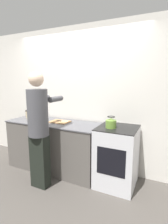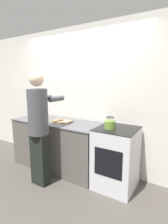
{
  "view_description": "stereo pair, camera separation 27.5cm",
  "coord_description": "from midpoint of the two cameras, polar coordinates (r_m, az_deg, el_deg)",
  "views": [
    {
      "loc": [
        1.52,
        -2.21,
        1.64
      ],
      "look_at": [
        0.35,
        0.22,
        1.15
      ],
      "focal_mm": 28.0,
      "sensor_mm": 36.0,
      "label": 1
    },
    {
      "loc": [
        1.76,
        -2.08,
        1.64
      ],
      "look_at": [
        0.35,
        0.22,
        1.15
      ],
      "focal_mm": 28.0,
      "sensor_mm": 36.0,
      "label": 2
    }
  ],
  "objects": [
    {
      "name": "wall_back",
      "position": [
        3.31,
        -4.19,
        4.42
      ],
      "size": [
        8.0,
        0.05,
        2.6
      ],
      "color": "silver",
      "rests_on": "ground_plane"
    },
    {
      "name": "cutting_board",
      "position": [
        3.19,
        -10.36,
        -3.15
      ],
      "size": [
        0.34,
        0.25,
        0.02
      ],
      "color": "#A87A4C",
      "rests_on": "counter"
    },
    {
      "name": "ground_plane",
      "position": [
        3.16,
        -10.64,
        -21.08
      ],
      "size": [
        12.0,
        12.0,
        0.0
      ],
      "primitive_type": "plane",
      "color": "#4C4742"
    },
    {
      "name": "counter",
      "position": [
        3.36,
        -11.95,
        -10.64
      ],
      "size": [
        1.74,
        0.66,
        0.9
      ],
      "color": "#5B5651",
      "rests_on": "ground_plane"
    },
    {
      "name": "kettle",
      "position": [
        2.61,
        5.83,
        -3.64
      ],
      "size": [
        0.16,
        0.16,
        0.17
      ],
      "color": "olive",
      "rests_on": "oven"
    },
    {
      "name": "knife",
      "position": [
        3.18,
        -9.58,
        -2.94
      ],
      "size": [
        0.21,
        0.09,
        0.01
      ],
      "rotation": [
        0.0,
        0.0,
        0.28
      ],
      "color": "silver",
      "rests_on": "cutting_board"
    },
    {
      "name": "bowl_prep",
      "position": [
        3.58,
        -19.14,
        -1.55
      ],
      "size": [
        0.15,
        0.15,
        0.08
      ],
      "color": "#C6B789",
      "rests_on": "counter"
    },
    {
      "name": "oven",
      "position": [
        2.83,
        7.82,
        -14.21
      ],
      "size": [
        0.59,
        0.62,
        0.94
      ],
      "color": "silver",
      "rests_on": "ground_plane"
    },
    {
      "name": "canister_jar",
      "position": [
        3.75,
        -19.53,
        -0.56
      ],
      "size": [
        0.14,
        0.14,
        0.14
      ],
      "color": "tan",
      "rests_on": "counter"
    },
    {
      "name": "person",
      "position": [
        2.72,
        -17.36,
        -4.34
      ],
      "size": [
        0.34,
        0.58,
        1.76
      ],
      "color": "black",
      "rests_on": "ground_plane"
    }
  ]
}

